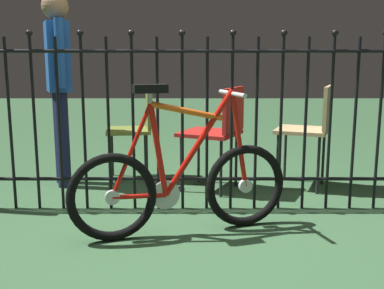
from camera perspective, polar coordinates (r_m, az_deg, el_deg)
ground_plane at (r=2.92m, az=1.22°, el=-11.28°), size 20.00×20.00×0.00m
iron_fence at (r=3.31m, az=0.14°, el=3.40°), size 3.83×0.07×1.35m
bicycle at (r=2.90m, az=-1.24°, el=-4.81°), size 1.35×0.53×0.93m
chair_olive at (r=4.20m, az=-6.76°, el=2.38°), size 0.44×0.43×0.80m
chair_tan at (r=4.00m, az=14.51°, el=2.37°), size 0.54×0.54×0.86m
chair_red at (r=3.81m, az=3.36°, el=2.15°), size 0.58×0.58×0.86m
person_visitor at (r=4.10m, az=-15.95°, el=8.37°), size 0.28×0.45×1.61m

